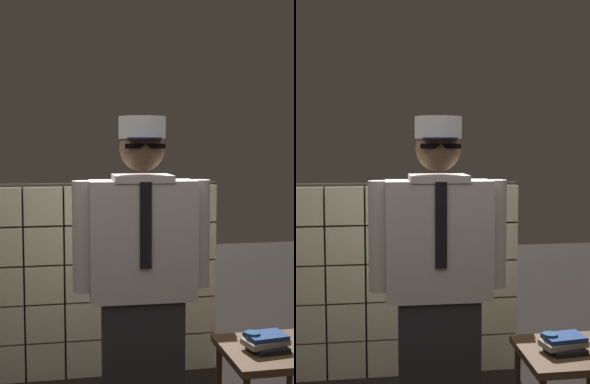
# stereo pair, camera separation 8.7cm
# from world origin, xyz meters

# --- Properties ---
(glass_block_wall) EXTENTS (1.91, 0.10, 1.37)m
(glass_block_wall) POSITION_xyz_m (0.00, 1.40, 0.67)
(glass_block_wall) COLOR beige
(glass_block_wall) RESTS_ON ground
(standing_person) EXTENTS (0.70, 0.30, 1.75)m
(standing_person) POSITION_xyz_m (0.24, 0.37, 0.91)
(standing_person) COLOR #28282D
(standing_person) RESTS_ON ground
(side_table) EXTENTS (0.52, 0.52, 0.51)m
(side_table) POSITION_xyz_m (0.95, 0.41, 0.44)
(side_table) COLOR #513823
(side_table) RESTS_ON ground
(book_stack) EXTENTS (0.26, 0.20, 0.08)m
(book_stack) POSITION_xyz_m (0.92, 0.40, 0.55)
(book_stack) COLOR black
(book_stack) RESTS_ON side_table
(coffee_mug) EXTENTS (0.13, 0.08, 0.09)m
(coffee_mug) POSITION_xyz_m (0.85, 0.42, 0.56)
(coffee_mug) COLOR navy
(coffee_mug) RESTS_ON side_table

